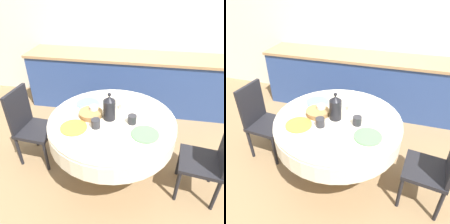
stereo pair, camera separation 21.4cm
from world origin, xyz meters
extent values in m
plane|color=#8E704C|center=(0.00, 0.00, 0.00)|extent=(12.00, 12.00, 0.00)
cube|color=silver|center=(0.00, 1.85, 1.30)|extent=(7.00, 0.05, 2.60)
cube|color=#2D4784|center=(0.00, 1.52, 0.43)|extent=(3.20, 0.60, 0.85)
cube|color=#A37F56|center=(0.00, 1.52, 0.87)|extent=(3.24, 0.64, 0.04)
cylinder|color=brown|center=(0.00, 0.00, 0.02)|extent=(0.44, 0.44, 0.04)
cylinder|color=brown|center=(0.00, 0.00, 0.29)|extent=(0.11, 0.11, 0.49)
cylinder|color=silver|center=(0.00, 0.00, 0.62)|extent=(1.28, 1.28, 0.18)
cylinder|color=silver|center=(0.00, 0.00, 0.73)|extent=(1.27, 1.27, 0.03)
cube|color=black|center=(0.90, -0.12, 0.42)|extent=(0.45, 0.45, 0.04)
cylinder|color=black|center=(0.70, -0.27, 0.20)|extent=(0.04, 0.04, 0.40)
cylinder|color=black|center=(0.75, 0.08, 0.20)|extent=(0.04, 0.04, 0.40)
cylinder|color=black|center=(1.05, -0.32, 0.20)|extent=(0.04, 0.04, 0.40)
cylinder|color=black|center=(1.10, 0.03, 0.20)|extent=(0.04, 0.04, 0.40)
cube|color=black|center=(-0.90, 0.07, 0.42)|extent=(0.43, 0.43, 0.04)
cube|color=black|center=(-1.09, 0.09, 0.68)|extent=(0.07, 0.38, 0.48)
cylinder|color=black|center=(-0.71, 0.23, 0.20)|extent=(0.04, 0.04, 0.40)
cylinder|color=black|center=(-0.74, -0.12, 0.20)|extent=(0.04, 0.04, 0.40)
cylinder|color=black|center=(-1.07, 0.26, 0.20)|extent=(0.04, 0.04, 0.40)
cylinder|color=black|center=(-1.09, -0.09, 0.20)|extent=(0.04, 0.04, 0.40)
cylinder|color=orange|center=(-0.33, -0.22, 0.75)|extent=(0.25, 0.25, 0.01)
cylinder|color=#28282D|center=(-0.13, -0.17, 0.79)|extent=(0.09, 0.09, 0.09)
cylinder|color=#5BA85B|center=(0.34, -0.20, 0.75)|extent=(0.25, 0.25, 0.01)
cylinder|color=#28282D|center=(0.20, -0.04, 0.79)|extent=(0.09, 0.09, 0.09)
cylinder|color=#60BCB7|center=(-0.31, 0.24, 0.75)|extent=(0.25, 0.25, 0.01)
cylinder|color=white|center=(-0.20, 0.06, 0.79)|extent=(0.09, 0.09, 0.09)
cylinder|color=white|center=(0.28, 0.28, 0.75)|extent=(0.25, 0.25, 0.01)
cylinder|color=white|center=(0.09, 0.19, 0.79)|extent=(0.09, 0.09, 0.09)
cylinder|color=black|center=(-0.03, 0.00, 0.84)|extent=(0.12, 0.12, 0.21)
cone|color=black|center=(-0.03, 0.00, 0.97)|extent=(0.11, 0.11, 0.05)
sphere|color=black|center=(-0.03, 0.00, 1.01)|extent=(0.04, 0.04, 0.04)
cylinder|color=olive|center=(-0.22, 0.01, 0.77)|extent=(0.24, 0.24, 0.05)
camera|label=1|loc=(0.31, -1.77, 1.99)|focal=35.00mm
camera|label=2|loc=(0.52, -1.72, 1.99)|focal=35.00mm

